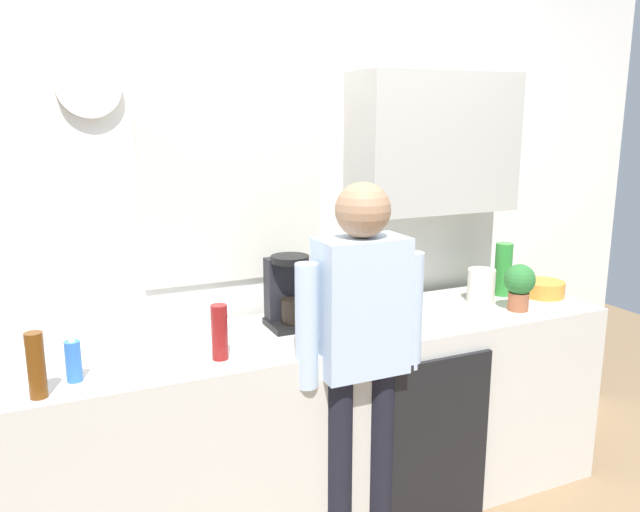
# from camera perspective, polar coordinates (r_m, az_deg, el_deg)

# --- Properties ---
(kitchen_counter) EXTENTS (2.75, 0.64, 0.92)m
(kitchen_counter) POSITION_cam_1_polar(r_m,az_deg,el_deg) (3.04, 0.80, -14.65)
(kitchen_counter) COLOR beige
(kitchen_counter) RESTS_ON ground_plane
(dishwasher_panel) EXTENTS (0.56, 0.02, 0.82)m
(dishwasher_panel) POSITION_cam_1_polar(r_m,az_deg,el_deg) (2.98, 10.31, -16.53)
(dishwasher_panel) COLOR black
(dishwasher_panel) RESTS_ON ground_plane
(back_wall_assembly) EXTENTS (4.35, 0.42, 2.60)m
(back_wall_assembly) POSITION_cam_1_polar(r_m,az_deg,el_deg) (3.14, -0.90, 3.61)
(back_wall_assembly) COLOR white
(back_wall_assembly) RESTS_ON ground_plane
(coffee_maker) EXTENTS (0.20, 0.20, 0.33)m
(coffee_maker) POSITION_cam_1_polar(r_m,az_deg,el_deg) (2.86, -2.90, -3.46)
(coffee_maker) COLOR black
(coffee_maker) RESTS_ON kitchen_counter
(bottle_clear_soda) EXTENTS (0.09, 0.09, 0.28)m
(bottle_clear_soda) POSITION_cam_1_polar(r_m,az_deg,el_deg) (3.48, 16.16, -1.15)
(bottle_clear_soda) COLOR #2D8C33
(bottle_clear_soda) RESTS_ON kitchen_counter
(bottle_red_vinegar) EXTENTS (0.06, 0.06, 0.22)m
(bottle_red_vinegar) POSITION_cam_1_polar(r_m,az_deg,el_deg) (2.51, -9.03, -6.79)
(bottle_red_vinegar) COLOR maroon
(bottle_red_vinegar) RESTS_ON kitchen_counter
(bottle_green_wine) EXTENTS (0.07, 0.07, 0.30)m
(bottle_green_wine) POSITION_cam_1_polar(r_m,az_deg,el_deg) (2.74, 5.93, -4.11)
(bottle_green_wine) COLOR #195923
(bottle_green_wine) RESTS_ON kitchen_counter
(bottle_amber_beer) EXTENTS (0.06, 0.06, 0.23)m
(bottle_amber_beer) POSITION_cam_1_polar(r_m,az_deg,el_deg) (2.35, -24.19, -8.97)
(bottle_amber_beer) COLOR brown
(bottle_amber_beer) RESTS_ON kitchen_counter
(cup_white_mug) EXTENTS (0.08, 0.08, 0.09)m
(cup_white_mug) POSITION_cam_1_polar(r_m,az_deg,el_deg) (2.66, 2.18, -6.92)
(cup_white_mug) COLOR white
(cup_white_mug) RESTS_ON kitchen_counter
(cup_terracotta_mug) EXTENTS (0.08, 0.08, 0.09)m
(cup_terracotta_mug) POSITION_cam_1_polar(r_m,az_deg,el_deg) (3.01, 4.69, -4.62)
(cup_terracotta_mug) COLOR #B26647
(cup_terracotta_mug) RESTS_ON kitchen_counter
(mixing_bowl) EXTENTS (0.22, 0.22, 0.08)m
(mixing_bowl) POSITION_cam_1_polar(r_m,az_deg,el_deg) (3.54, 19.43, -2.79)
(mixing_bowl) COLOR orange
(mixing_bowl) RESTS_ON kitchen_counter
(potted_plant) EXTENTS (0.15, 0.15, 0.23)m
(potted_plant) POSITION_cam_1_polar(r_m,az_deg,el_deg) (3.23, 17.51, -2.43)
(potted_plant) COLOR #9E5638
(potted_plant) RESTS_ON kitchen_counter
(dish_soap) EXTENTS (0.06, 0.06, 0.18)m
(dish_soap) POSITION_cam_1_polar(r_m,az_deg,el_deg) (2.45, -21.32, -8.75)
(dish_soap) COLOR blue
(dish_soap) RESTS_ON kitchen_counter
(storage_canister) EXTENTS (0.14, 0.14, 0.17)m
(storage_canister) POSITION_cam_1_polar(r_m,az_deg,el_deg) (3.34, 14.30, -2.58)
(storage_canister) COLOR silver
(storage_canister) RESTS_ON kitchen_counter
(person_at_sink) EXTENTS (0.57, 0.22, 1.60)m
(person_at_sink) POSITION_cam_1_polar(r_m,az_deg,el_deg) (2.60, 3.70, -7.74)
(person_at_sink) COLOR black
(person_at_sink) RESTS_ON ground_plane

